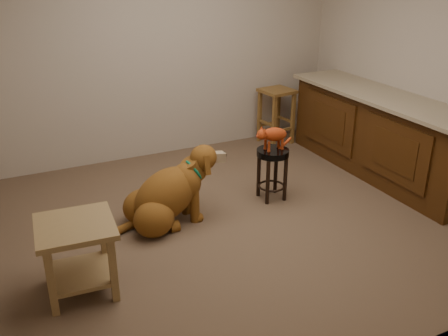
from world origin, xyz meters
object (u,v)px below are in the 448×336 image
padded_stool (272,164)px  golden_retriever (167,196)px  tabby_kitten (273,135)px  side_table (78,247)px  wood_stool (276,115)px

padded_stool → golden_retriever: bearing=-178.4°
golden_retriever → tabby_kitten: size_ratio=2.65×
side_table → tabby_kitten: 2.23m
padded_stool → wood_stool: size_ratio=0.74×
side_table → tabby_kitten: bearing=19.3°
wood_stool → side_table: wood_stool is taller
padded_stool → side_table: size_ratio=0.91×
tabby_kitten → padded_stool: bearing=-5.7°
golden_retriever → tabby_kitten: tabby_kitten is taller
golden_retriever → wood_stool: bearing=31.3°
padded_stool → side_table: 2.22m
wood_stool → tabby_kitten: bearing=-122.9°
golden_retriever → tabby_kitten: (1.14, 0.03, 0.41)m
wood_stool → golden_retriever: wood_stool is taller
padded_stool → tabby_kitten: size_ratio=1.18×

